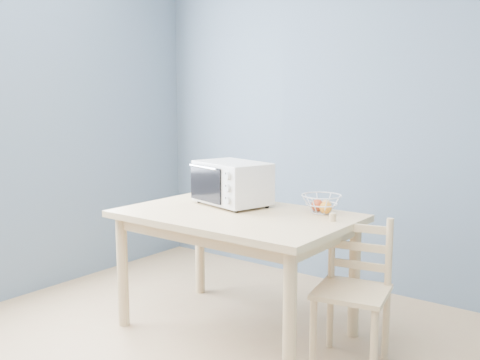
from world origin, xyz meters
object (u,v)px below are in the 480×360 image
Objects in this scene: fruit_basket at (322,204)px; dining_chair at (353,293)px; toaster_oven at (230,182)px; dining_table at (236,229)px.

dining_chair is (0.33, -0.25, -0.41)m from fruit_basket.
dining_chair is at bearing -36.55° from fruit_basket.
fruit_basket is 0.31× the size of dining_chair.
fruit_basket is (0.61, 0.12, -0.09)m from toaster_oven.
fruit_basket reaches higher than dining_chair.
fruit_basket is at bearing 132.16° from dining_chair.
fruit_basket is 0.59m from dining_chair.
toaster_oven is 0.69× the size of dining_chair.
dining_chair is (0.94, -0.12, -0.51)m from toaster_oven.
dining_table is 5.69× the size of fruit_basket.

